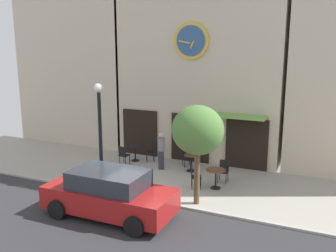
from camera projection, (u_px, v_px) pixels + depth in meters
ground_plane at (131, 202)px, 13.67m from camera, size 24.16×10.74×0.13m
clock_building at (200, 31)px, 17.97m from camera, size 8.13×3.34×11.81m
neighbor_building_left at (85, 0)px, 21.49m from camera, size 6.77×4.22×15.90m
street_lamp at (100, 134)px, 14.84m from camera, size 0.36×0.36×4.08m
street_tree at (198, 131)px, 12.92m from camera, size 1.81×1.63×3.54m
cafe_table_center at (135, 151)px, 18.25m from camera, size 0.61×0.61×0.76m
cafe_table_leftmost at (191, 160)px, 16.75m from camera, size 0.65×0.65×0.76m
cafe_table_rightmost at (216, 174)px, 14.76m from camera, size 0.78×0.78×0.77m
cafe_chair_facing_wall at (224, 169)px, 15.49m from camera, size 0.42×0.42×0.90m
cafe_chair_curbside at (194, 175)px, 14.82m from camera, size 0.53×0.53×0.90m
cafe_chair_facing_street at (187, 155)px, 17.53m from camera, size 0.56×0.56×0.90m
cafe_chair_near_lamp at (123, 154)px, 17.61m from camera, size 0.43×0.43×0.90m
cafe_chair_left_end at (152, 151)px, 18.15m from camera, size 0.55×0.55×0.90m
pedestrian_grey at (161, 151)px, 16.98m from camera, size 0.44×0.44×1.67m
parked_car_red at (109, 194)px, 12.40m from camera, size 4.32×2.05×1.55m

